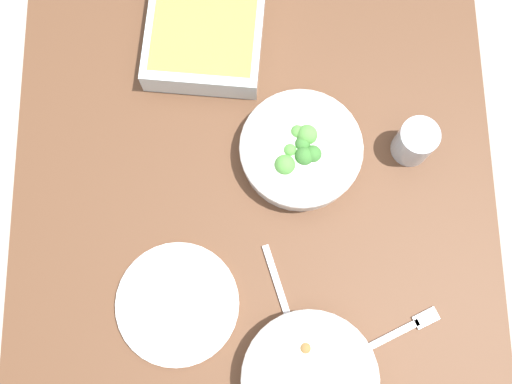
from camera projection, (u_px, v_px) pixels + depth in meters
The scene contains 9 objects.
ground_plane at pixel (256, 247), 1.87m from camera, with size 6.00×6.00×0.00m, color #B2A899.
dining_table at pixel (256, 202), 1.23m from camera, with size 1.20×0.90×0.74m.
stew_bowl at pixel (312, 379), 1.04m from camera, with size 0.23×0.23×0.06m.
broccoli_bowl at pixel (303, 150), 1.13m from camera, with size 0.23×0.23×0.07m.
baking_dish at pixel (209, 17), 1.19m from camera, with size 0.32×0.25×0.06m.
drink_cup at pixel (416, 142), 1.13m from camera, with size 0.07×0.07×0.08m.
side_plate at pixel (180, 304), 1.09m from camera, with size 0.22×0.22×0.01m, color silver.
spoon_by_stew at pixel (287, 305), 1.09m from camera, with size 0.17×0.07×0.01m.
fork_on_table at pixel (402, 331), 1.08m from camera, with size 0.09×0.17×0.01m.
Camera 1 is at (0.26, -0.00, 1.86)m, focal length 43.12 mm.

